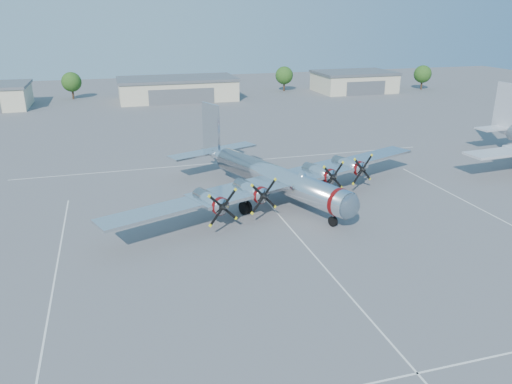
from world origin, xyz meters
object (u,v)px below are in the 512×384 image
object	(u,v)px
tree_east	(284,75)
hangar_center	(177,89)
hangar_east	(354,81)
tree_west	(71,82)
main_bomber_b29	(270,199)
tree_far_east	(423,74)

from	to	relation	value
tree_east	hangar_center	bearing A→B (deg)	-168.62
hangar_east	tree_west	xyz separation A→B (m)	(-73.00, 8.04, 1.51)
tree_west	main_bomber_b29	xyz separation A→B (m)	(25.65, -81.04, -4.22)
tree_east	tree_far_east	size ratio (longest dim) A/B	1.00
hangar_center	tree_far_east	xyz separation A→B (m)	(68.00, -1.96, 1.51)
hangar_east	tree_far_east	world-z (taller)	tree_far_east
hangar_center	main_bomber_b29	world-z (taller)	hangar_center
tree_west	main_bomber_b29	bearing A→B (deg)	-72.43
hangar_east	tree_west	size ratio (longest dim) A/B	3.10
hangar_center	tree_east	world-z (taller)	tree_east
hangar_center	hangar_east	xyz separation A→B (m)	(48.00, 0.00, 0.00)
hangar_center	tree_east	xyz separation A→B (m)	(30.00, 6.04, 1.51)
tree_far_east	main_bomber_b29	bearing A→B (deg)	-133.47
main_bomber_b29	tree_far_east	bearing A→B (deg)	25.11
hangar_center	tree_west	xyz separation A→B (m)	(-25.00, 8.04, 1.51)
hangar_east	hangar_center	bearing A→B (deg)	-180.00
hangar_center	tree_far_east	bearing A→B (deg)	-1.65
hangar_center	hangar_east	bearing A→B (deg)	0.00
hangar_center	tree_far_east	world-z (taller)	tree_far_east
hangar_center	tree_far_east	size ratio (longest dim) A/B	4.31
hangar_center	hangar_east	size ratio (longest dim) A/B	1.39
main_bomber_b29	hangar_east	bearing A→B (deg)	35.62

